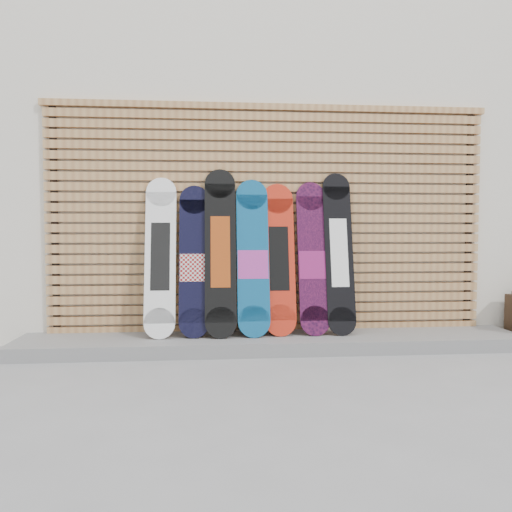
% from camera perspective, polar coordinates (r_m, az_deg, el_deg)
% --- Properties ---
extents(ground, '(80.00, 80.00, 0.00)m').
position_cam_1_polar(ground, '(4.04, 5.25, -12.67)').
color(ground, gray).
rests_on(ground, ground).
extents(building, '(12.00, 5.00, 3.60)m').
position_cam_1_polar(building, '(7.46, 4.36, 8.45)').
color(building, silver).
rests_on(building, ground).
extents(concrete_step, '(4.60, 0.70, 0.12)m').
position_cam_1_polar(concrete_step, '(4.66, 1.91, -9.79)').
color(concrete_step, slate).
rests_on(concrete_step, ground).
extents(slat_wall, '(4.26, 0.08, 2.29)m').
position_cam_1_polar(slat_wall, '(4.83, 1.53, 4.38)').
color(slat_wall, '#B27C4A').
rests_on(slat_wall, ground).
extents(snowboard_0, '(0.28, 0.36, 1.46)m').
position_cam_1_polar(snowboard_0, '(4.63, -10.87, -0.05)').
color(snowboard_0, white).
rests_on(snowboard_0, concrete_step).
extents(snowboard_1, '(0.28, 0.35, 1.39)m').
position_cam_1_polar(snowboard_1, '(4.61, -7.08, -0.60)').
color(snowboard_1, black).
rests_on(snowboard_1, concrete_step).
extents(snowboard_2, '(0.29, 0.38, 1.55)m').
position_cam_1_polar(snowboard_2, '(4.59, -4.09, 0.49)').
color(snowboard_2, black).
rests_on(snowboard_2, concrete_step).
extents(snowboard_3, '(0.30, 0.37, 1.45)m').
position_cam_1_polar(snowboard_3, '(4.61, -0.36, -0.22)').
color(snowboard_3, '#0D5285').
rests_on(snowboard_3, concrete_step).
extents(snowboard_4, '(0.29, 0.33, 1.41)m').
position_cam_1_polar(snowboard_4, '(4.66, 2.64, -0.29)').
color(snowboard_4, red).
rests_on(snowboard_4, concrete_step).
extents(snowboard_5, '(0.28, 0.34, 1.43)m').
position_cam_1_polar(snowboard_5, '(4.70, 6.52, -0.28)').
color(snowboard_5, black).
rests_on(snowboard_5, concrete_step).
extents(snowboard_6, '(0.27, 0.35, 1.52)m').
position_cam_1_polar(snowboard_6, '(4.75, 9.46, 0.38)').
color(snowboard_6, black).
rests_on(snowboard_6, concrete_step).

